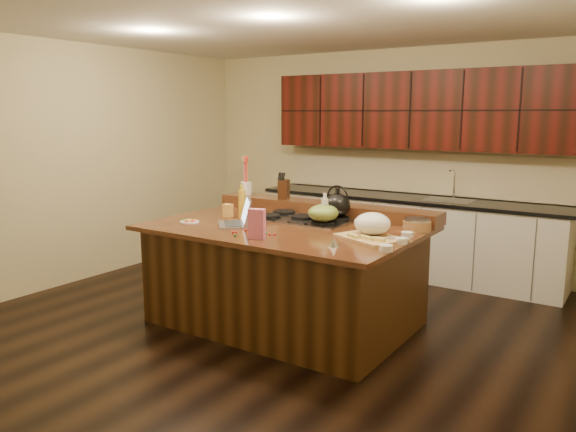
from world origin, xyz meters
The scene contains 30 objects.
room centered at (0.00, 0.00, 1.35)m, with size 5.52×5.02×2.72m.
island centered at (0.00, 0.00, 0.46)m, with size 2.40×1.60×0.92m.
back_ledge centered at (0.00, 0.70, 0.98)m, with size 2.40×0.30×0.12m, color black.
cooktop centered at (0.00, 0.30, 0.94)m, with size 0.92×0.52×0.05m.
back_counter centered at (0.30, 2.23, 0.98)m, with size 3.70×0.66×2.40m.
kettle centered at (0.30, 0.43, 1.08)m, with size 0.25×0.25×0.22m, color black.
green_bowl centered at (0.30, 0.17, 1.04)m, with size 0.27×0.27×0.15m, color olive.
laptop centered at (-0.35, -0.22, 0.99)m, with size 0.45×0.46×0.25m.
oil_bottle centered at (-0.56, 0.08, 1.06)m, with size 0.07×0.07×0.27m, color gold.
vinegar_bottle centered at (0.31, 0.17, 1.04)m, with size 0.06×0.06×0.25m, color silver.
wooden_tray centered at (0.87, -0.03, 1.01)m, with size 0.61×0.54×0.21m.
ramekin_a centered at (1.15, -0.38, 0.94)m, with size 0.10×0.10×0.04m, color white.
ramekin_b centered at (1.11, 0.14, 0.94)m, with size 0.10×0.10×0.04m, color white.
ramekin_c centered at (1.15, -0.09, 0.94)m, with size 0.10×0.10×0.04m, color white.
strainer_bowl centered at (1.08, 0.43, 0.97)m, with size 0.24×0.24×0.09m, color #996B3F.
kitchen_timer centered at (0.77, -0.48, 0.96)m, with size 0.08×0.08×0.07m, color silver.
pink_bag centered at (0.11, -0.57, 1.04)m, with size 0.13×0.07×0.24m, color #D16286.
candy_plate centered at (-0.83, -0.36, 0.93)m, with size 0.18×0.18×0.01m, color white.
package_box centered at (-0.71, 0.06, 0.98)m, with size 0.09×0.06×0.13m, color #E2AF4F.
utensil_crock centered at (-0.98, 0.70, 1.11)m, with size 0.12×0.12×0.14m, color white.
knife_block centered at (-0.48, 0.70, 1.14)m, with size 0.10×0.16×0.20m, color black.
gumdrop_0 centered at (-0.15, -0.38, 0.93)m, with size 0.02×0.02×0.02m, color red.
gumdrop_1 centered at (-0.09, -0.60, 0.93)m, with size 0.02×0.02×0.02m, color #198C26.
gumdrop_2 centered at (0.16, -0.40, 0.93)m, with size 0.02×0.02×0.02m, color red.
gumdrop_3 centered at (-0.02, -0.46, 0.93)m, with size 0.02×0.02×0.02m, color #198C26.
gumdrop_4 centered at (0.13, -0.42, 0.93)m, with size 0.02×0.02×0.02m, color red.
gumdrop_5 centered at (-0.05, -0.42, 0.93)m, with size 0.02×0.02×0.02m, color #198C26.
gumdrop_6 centered at (-0.16, -0.50, 0.93)m, with size 0.02×0.02×0.02m, color red.
gumdrop_7 centered at (0.06, -0.38, 0.93)m, with size 0.02×0.02×0.02m, color #198C26.
gumdrop_8 centered at (-0.18, -0.52, 0.93)m, with size 0.02×0.02×0.02m, color red.
Camera 1 is at (2.77, -4.12, 1.92)m, focal length 35.00 mm.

